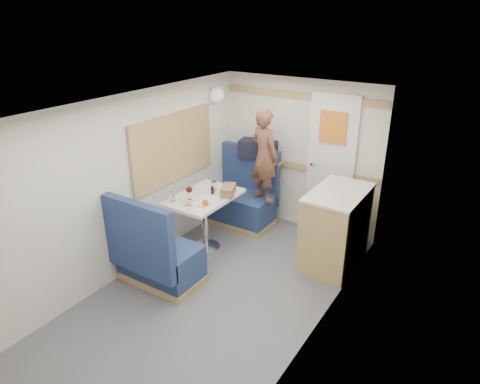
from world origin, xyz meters
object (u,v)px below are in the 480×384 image
Objects in this scene: bench_near at (157,259)px; bench_far at (242,202)px; cheese_block at (188,202)px; bread_loaf at (228,190)px; orange_fruit at (205,203)px; tray at (204,201)px; person at (264,156)px; tumbler_right at (214,186)px; beer_glass at (228,191)px; pepper_grinder at (212,190)px; dinette_table at (204,208)px; wine_glass at (189,190)px; galley_counter at (336,228)px; dome_light at (217,95)px; tumbler_left at (172,196)px; duffel_bag at (258,149)px.

bench_far is at bearing 90.00° from bench_near.
cheese_block is 0.36× the size of bread_loaf.
tray is at bearing 132.96° from orange_fruit.
person reaches higher than tumbler_right.
beer_glass is 0.39× the size of bread_loaf.
person is 0.72m from beer_glass.
tumbler_right is 1.16× the size of pepper_grinder.
cheese_block is (0.00, -0.30, 0.19)m from dinette_table.
galley_counter is at bearing 25.50° from wine_glass.
tumbler_right is at bearing 90.21° from bench_near.
dome_light is 1.33m from bread_loaf.
tumbler_left reaches higher than tray.
tumbler_left is (-0.58, -1.14, -0.27)m from person.
orange_fruit is 0.61× the size of tumbler_left.
duffel_bag is 5.29× the size of cheese_block.
dome_light is 2.04× the size of pepper_grinder.
pepper_grinder is (-0.05, 0.23, 0.04)m from tray.
bench_near reaches higher than beer_glass.
cheese_block is (-0.20, -0.07, -0.02)m from orange_fruit.
tumbler_right is (-0.00, -0.65, 0.48)m from bench_far.
wine_glass is at bearing 85.97° from person.
beer_glass is at bearing 24.42° from pepper_grinder.
tumbler_left is at bearing -81.88° from dome_light.
tumbler_left is at bearing -100.87° from bench_far.
orange_fruit is (0.59, -1.09, -0.98)m from dome_light.
tray is (-0.25, -0.96, -0.33)m from person.
cheese_block is at bearing 89.55° from bench_near.
wine_glass is (-0.07, 0.68, 0.54)m from bench_near.
galley_counter is 5.48× the size of wine_glass.
galley_counter is at bearing 17.57° from pepper_grinder.
person reaches higher than tumbler_left.
tumbler_right is (-0.21, 0.45, 0.00)m from orange_fruit.
wine_glass is 0.48m from bread_loaf.
bench_near is (0.00, -1.73, 0.00)m from bench_far.
orange_fruit is 0.21m from cheese_block.
dinette_table is at bearing 130.79° from orange_fruit.
bench_near reaches higher than tumbler_left.
person is at bearing -60.18° from duffel_bag.
tumbler_right is at bearing 80.71° from wine_glass.
bench_far reaches higher than tumbler_left.
duffel_bag is (0.10, 1.98, 0.72)m from bench_near.
tray is 3.17× the size of pepper_grinder.
dome_light is (-0.39, 1.71, 1.45)m from bench_near.
tumbler_right is (-0.36, -0.61, -0.28)m from person.
pepper_grinder is (-0.30, -0.73, -0.28)m from person.
bench_far is 1.09m from tray.
bench_far is 0.77m from duffel_bag.
tumbler_left is at bearing -112.98° from tumbler_right.
pepper_grinder reaches higher than orange_fruit.
orange_fruit is 0.43m from bread_loaf.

